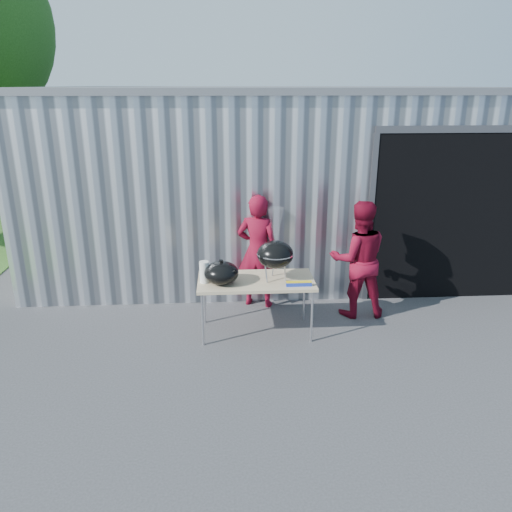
{
  "coord_description": "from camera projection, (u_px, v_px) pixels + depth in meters",
  "views": [
    {
      "loc": [
        -0.07,
        -5.28,
        3.14
      ],
      "look_at": [
        0.32,
        0.77,
        1.05
      ],
      "focal_mm": 35.0,
      "sensor_mm": 36.0,
      "label": 1
    }
  ],
  "objects": [
    {
      "name": "building",
      "position": [
        273.0,
        170.0,
        9.89
      ],
      "size": [
        8.2,
        6.2,
        3.1
      ],
      "color": "silver",
      "rests_on": "ground"
    },
    {
      "name": "folding_table",
      "position": [
        256.0,
        283.0,
        6.46
      ],
      "size": [
        1.5,
        0.75,
        0.75
      ],
      "color": "tan",
      "rests_on": "ground"
    },
    {
      "name": "kettle_grill",
      "position": [
        275.0,
        249.0,
        6.31
      ],
      "size": [
        0.48,
        0.48,
        0.95
      ],
      "color": "black",
      "rests_on": "folding_table"
    },
    {
      "name": "foil_box",
      "position": [
        299.0,
        284.0,
        6.23
      ],
      "size": [
        0.32,
        0.06,
        0.06
      ],
      "color": "#1A32AA",
      "rests_on": "folding_table"
    },
    {
      "name": "ground",
      "position": [
        233.0,
        360.0,
        6.0
      ],
      "size": [
        80.0,
        80.0,
        0.0
      ],
      "primitive_type": "plane",
      "color": "#38383A"
    },
    {
      "name": "grill_lid",
      "position": [
        221.0,
        273.0,
        6.28
      ],
      "size": [
        0.44,
        0.44,
        0.32
      ],
      "color": "black",
      "rests_on": "folding_table"
    },
    {
      "name": "paper_towels",
      "position": [
        204.0,
        272.0,
        6.31
      ],
      "size": [
        0.12,
        0.12,
        0.28
      ],
      "primitive_type": "cylinder",
      "color": "white",
      "rests_on": "folding_table"
    },
    {
      "name": "white_tub",
      "position": [
        214.0,
        271.0,
        6.61
      ],
      "size": [
        0.2,
        0.15,
        0.1
      ],
      "primitive_type": "cube",
      "color": "white",
      "rests_on": "folding_table"
    },
    {
      "name": "person_cook",
      "position": [
        258.0,
        251.0,
        7.25
      ],
      "size": [
        0.71,
        0.57,
        1.68
      ],
      "primitive_type": "imported",
      "rotation": [
        0.0,
        0.0,
        2.82
      ],
      "color": "maroon",
      "rests_on": "ground"
    },
    {
      "name": "person_bystander",
      "position": [
        358.0,
        259.0,
        6.95
      ],
      "size": [
        0.82,
        0.64,
        1.66
      ],
      "primitive_type": "imported",
      "rotation": [
        0.0,
        0.0,
        3.13
      ],
      "color": "maroon",
      "rests_on": "ground"
    }
  ]
}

